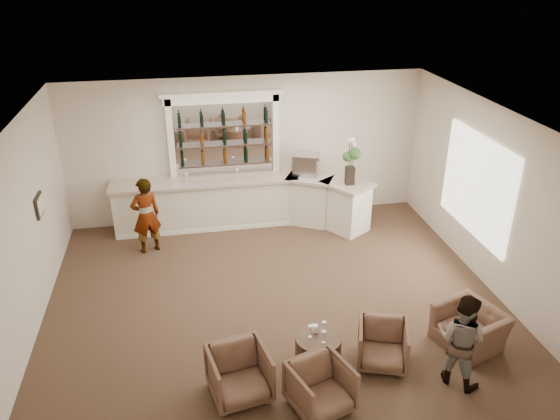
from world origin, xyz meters
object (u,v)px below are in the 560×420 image
(armchair_center, at_px, (320,387))
(flower_vase, at_px, (351,158))
(bar_counter, at_px, (244,202))
(sommelier, at_px, (146,216))
(cocktail_table, at_px, (318,351))
(armchair_left, at_px, (239,374))
(guest, at_px, (461,340))
(armchair_right, at_px, (383,345))
(espresso_machine, at_px, (306,164))
(armchair_far, at_px, (470,327))

(armchair_center, xyz_separation_m, flower_vase, (1.90, 4.98, 1.38))
(bar_counter, distance_m, flower_vase, 2.60)
(bar_counter, xyz_separation_m, sommelier, (-2.10, -0.80, 0.24))
(cocktail_table, relative_size, armchair_left, 0.84)
(bar_counter, height_order, armchair_left, bar_counter)
(guest, height_order, armchair_right, guest)
(armchair_left, xyz_separation_m, espresso_machine, (2.15, 5.26, 1.00))
(espresso_machine, relative_size, flower_vase, 0.52)
(cocktail_table, distance_m, armchair_far, 2.48)
(armchair_left, relative_size, espresso_machine, 1.51)
(armchair_left, relative_size, flower_vase, 0.79)
(cocktail_table, height_order, armchair_right, armchair_right)
(armchair_right, distance_m, espresso_machine, 5.11)
(armchair_right, xyz_separation_m, flower_vase, (0.75, 4.28, 1.39))
(flower_vase, bearing_deg, guest, -87.89)
(flower_vase, bearing_deg, bar_counter, 162.60)
(guest, bearing_deg, armchair_far, -80.68)
(espresso_machine, bearing_deg, armchair_far, -49.62)
(armchair_center, relative_size, armchair_right, 1.04)
(bar_counter, height_order, armchair_far, bar_counter)
(cocktail_table, distance_m, armchair_left, 1.31)
(sommelier, bearing_deg, bar_counter, -178.10)
(armchair_left, bearing_deg, armchair_far, -3.91)
(armchair_center, height_order, espresso_machine, espresso_machine)
(armchair_far, distance_m, espresso_machine, 5.18)
(armchair_left, bearing_deg, espresso_machine, 57.20)
(espresso_machine, bearing_deg, armchair_left, -89.75)
(bar_counter, relative_size, armchair_right, 7.60)
(armchair_left, height_order, armchair_right, armchair_left)
(armchair_right, relative_size, armchair_far, 0.77)
(sommelier, bearing_deg, guest, 114.65)
(cocktail_table, bearing_deg, bar_counter, 96.10)
(armchair_right, bearing_deg, armchair_left, -154.21)
(bar_counter, xyz_separation_m, cocktail_table, (0.52, -4.82, -0.32))
(armchair_right, relative_size, espresso_machine, 1.38)
(armchair_left, height_order, armchair_center, armchair_left)
(armchair_far, bearing_deg, armchair_right, -103.28)
(flower_vase, bearing_deg, armchair_center, -110.83)
(sommelier, height_order, armchair_right, sommelier)
(guest, xyz_separation_m, armchair_left, (-3.12, 0.29, -0.36))
(guest, xyz_separation_m, armchair_center, (-2.07, -0.16, -0.38))
(guest, height_order, armchair_far, guest)
(bar_counter, bearing_deg, armchair_right, -73.50)
(armchair_left, xyz_separation_m, armchair_far, (3.71, 0.43, -0.06))
(bar_counter, relative_size, armchair_far, 5.84)
(guest, bearing_deg, flower_vase, -39.46)
(guest, height_order, flower_vase, flower_vase)
(flower_vase, bearing_deg, espresso_machine, 137.85)
(bar_counter, distance_m, armchair_far, 5.66)
(sommelier, relative_size, armchair_right, 2.17)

